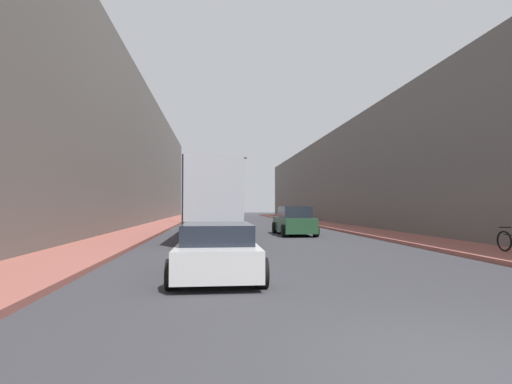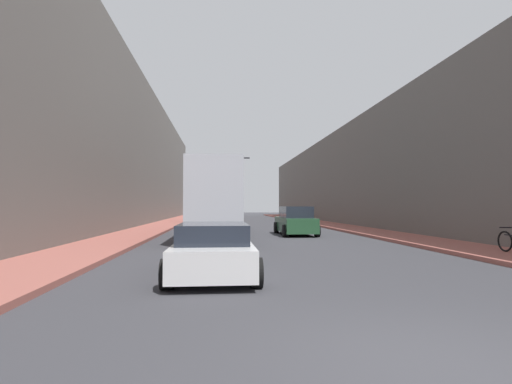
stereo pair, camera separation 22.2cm
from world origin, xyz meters
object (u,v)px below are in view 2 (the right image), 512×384
(semi_truck, at_px, (215,198))
(traffic_signal_gantry, at_px, (201,176))
(sedan_car, at_px, (213,250))
(suv_car, at_px, (295,221))

(semi_truck, relative_size, traffic_signal_gantry, 1.93)
(sedan_car, distance_m, suv_car, 14.23)
(sedan_car, bearing_deg, suv_car, 70.91)
(semi_truck, relative_size, sedan_car, 2.82)
(sedan_car, height_order, suv_car, suv_car)
(semi_truck, height_order, sedan_car, semi_truck)
(sedan_car, height_order, traffic_signal_gantry, traffic_signal_gantry)
(semi_truck, relative_size, suv_car, 2.76)
(sedan_car, xyz_separation_m, suv_car, (4.65, 13.44, 0.17))
(suv_car, height_order, traffic_signal_gantry, traffic_signal_gantry)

